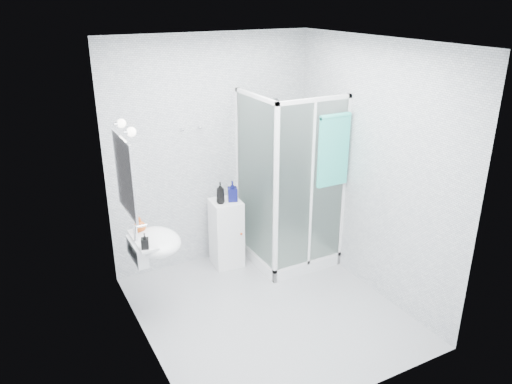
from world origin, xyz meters
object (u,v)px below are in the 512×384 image
storage_cabinet (227,233)px  soap_dispenser_black (145,241)px  shower_enclosure (286,227)px  soap_dispenser_orange (140,225)px  wall_basin (153,243)px  hand_towel (334,149)px  shampoo_bottle_b (232,191)px  shampoo_bottle_a (220,193)px

storage_cabinet → soap_dispenser_black: size_ratio=5.49×
storage_cabinet → soap_dispenser_black: (-1.15, -0.79, 0.54)m
shower_enclosure → soap_dispenser_orange: 1.80m
shower_enclosure → wall_basin: size_ratio=3.57×
soap_dispenser_black → soap_dispenser_orange: bearing=81.4°
storage_cabinet → hand_towel: 1.57m
shampoo_bottle_b → shower_enclosure: bearing=-24.4°
hand_towel → storage_cabinet: bearing=144.1°
storage_cabinet → shower_enclosure: bearing=-19.3°
shampoo_bottle_b → wall_basin: bearing=-152.5°
shower_enclosure → soap_dispenser_black: (-1.78, -0.51, 0.49)m
shampoo_bottle_b → soap_dispenser_orange: 1.24m
shampoo_bottle_a → soap_dispenser_black: size_ratio=1.68×
wall_basin → shower_enclosure: bearing=10.8°
shampoo_bottle_a → soap_dispenser_orange: (-1.02, -0.41, 0.02)m
shampoo_bottle_b → soap_dispenser_black: shampoo_bottle_b is taller
shampoo_bottle_a → shampoo_bottle_b: (0.15, 0.00, -0.01)m
wall_basin → soap_dispenser_black: 0.27m
hand_towel → shampoo_bottle_a: hand_towel is taller
shampoo_bottle_b → hand_towel: bearing=-37.1°
shower_enclosure → hand_towel: shower_enclosure is taller
wall_basin → soap_dispenser_orange: bearing=114.6°
soap_dispenser_black → storage_cabinet: bearing=34.4°
shower_enclosure → wall_basin: bearing=-169.2°
shampoo_bottle_a → shampoo_bottle_b: size_ratio=1.06×
shower_enclosure → shampoo_bottle_b: (-0.56, 0.25, 0.46)m
wall_basin → soap_dispenser_black: wall_basin is taller
shampoo_bottle_a → shampoo_bottle_b: 0.15m
storage_cabinet → shampoo_bottle_a: shampoo_bottle_a is taller
shampoo_bottle_b → soap_dispenser_black: size_ratio=1.59×
storage_cabinet → soap_dispenser_orange: 1.30m
hand_towel → shampoo_bottle_a: (-1.01, 0.65, -0.54)m
storage_cabinet → shampoo_bottle_a: (-0.07, -0.03, 0.52)m
soap_dispenser_orange → shampoo_bottle_b: bearing=19.5°
shower_enclosure → shampoo_bottle_a: (-0.71, 0.25, 0.47)m
shower_enclosure → storage_cabinet: bearing=156.2°
soap_dispenser_black → shampoo_bottle_a: bearing=35.3°
shower_enclosure → soap_dispenser_orange: (-1.73, -0.16, 0.49)m
shower_enclosure → shampoo_bottle_a: size_ratio=8.19×
hand_towel → soap_dispenser_orange: size_ratio=5.23×
storage_cabinet → soap_dispenser_orange: size_ratio=5.35×
wall_basin → shampoo_bottle_b: size_ratio=2.42×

